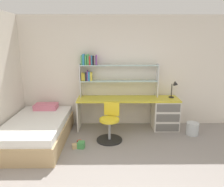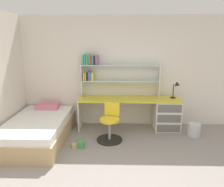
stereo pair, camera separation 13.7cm
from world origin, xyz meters
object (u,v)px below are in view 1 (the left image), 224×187
waste_bin (192,129)px  toy_block_natural_0 (75,146)px  desk_lamp (175,87)px  swivel_chair (110,126)px  toy_block_green_1 (81,145)px  desk (155,111)px  bookshelf_hutch (106,72)px  bed_platform (37,130)px  toy_block_red_2 (80,142)px

waste_bin → toy_block_natural_0: waste_bin is taller
desk_lamp → swivel_chair: size_ratio=0.50×
toy_block_natural_0 → toy_block_green_1: (0.12, 0.01, 0.02)m
desk → bookshelf_hutch: bookshelf_hutch is taller
desk → bookshelf_hutch: (-1.11, 0.16, 0.89)m
swivel_chair → bed_platform: size_ratio=0.40×
waste_bin → toy_block_green_1: (-2.32, -0.58, -0.07)m
desk_lamp → toy_block_red_2: (-2.05, -0.81, -0.94)m
toy_block_red_2 → bed_platform: bearing=171.3°
desk → bed_platform: bearing=-165.0°
swivel_chair → waste_bin: size_ratio=2.83×
desk → toy_block_green_1: 1.87m
desk_lamp → toy_block_green_1: bearing=-154.2°
swivel_chair → toy_block_green_1: (-0.54, -0.34, -0.23)m
toy_block_green_1 → toy_block_red_2: size_ratio=1.63×
bookshelf_hutch → waste_bin: size_ratio=6.58×
toy_block_natural_0 → toy_block_red_2: 0.19m
bookshelf_hutch → toy_block_green_1: 1.73m
desk_lamp → bookshelf_hutch: bearing=174.9°
desk → toy_block_natural_0: (-1.70, -0.97, -0.36)m
toy_block_natural_0 → toy_block_green_1: 0.12m
swivel_chair → toy_block_green_1: size_ratio=6.04×
waste_bin → toy_block_green_1: 2.40m
toy_block_natural_0 → toy_block_green_1: size_ratio=0.70×
desk_lamp → toy_block_natural_0: (-2.13, -0.98, -0.93)m
bed_platform → toy_block_natural_0: bearing=-21.1°
bookshelf_hutch → desk_lamp: size_ratio=4.62×
swivel_chair → toy_block_green_1: swivel_chair is taller
swivel_chair → toy_block_natural_0: bearing=-151.7°
desk_lamp → waste_bin: bearing=-50.3°
toy_block_natural_0 → swivel_chair: bearing=28.3°
bed_platform → waste_bin: size_ratio=7.08×
desk → toy_block_red_2: desk is taller
desk_lamp → toy_block_natural_0: 2.52m
desk_lamp → waste_bin: size_ratio=1.42×
toy_block_natural_0 → toy_block_red_2: size_ratio=1.14×
toy_block_green_1 → toy_block_red_2: bearing=107.9°
waste_bin → swivel_chair: bearing=-172.3°
desk_lamp → desk: bearing=-177.7°
desk → swivel_chair: size_ratio=2.99×
desk → bed_platform: desk is taller
desk_lamp → toy_block_red_2: 2.40m
bookshelf_hutch → swivel_chair: (0.08, -0.76, -1.01)m
desk → toy_block_red_2: (-1.62, -0.80, -0.37)m
waste_bin → toy_block_red_2: waste_bin is taller
desk → toy_block_natural_0: desk is taller
swivel_chair → toy_block_green_1: bearing=-147.7°
desk → bookshelf_hutch: bearing=172.0°
bed_platform → bookshelf_hutch: bearing=30.8°
waste_bin → bookshelf_hutch: bearing=164.2°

